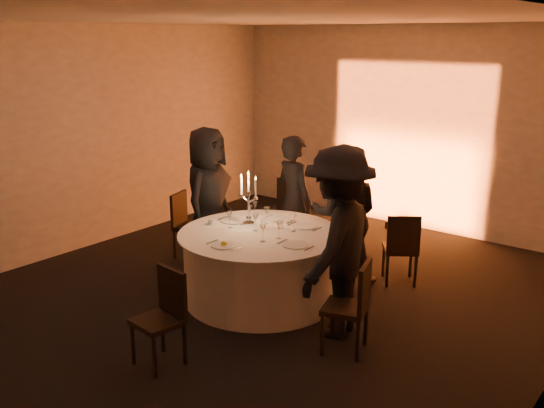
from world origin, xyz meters
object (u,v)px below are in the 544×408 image
Objects in this scene: chair_back_right at (401,245)px; guest_right at (338,243)px; guest_left at (208,198)px; candelabra at (249,206)px; banquet_table at (261,266)px; chair_front at (164,312)px; guest_back_right at (345,215)px; coffee_cup at (211,222)px; chair_back_left at (295,214)px; chair_left at (186,221)px; chair_right at (353,302)px; guest_back_left at (294,200)px.

guest_right is at bearing 56.27° from chair_back_right.
candelabra is at bearing -122.50° from guest_left.
chair_front is at bearing -83.24° from banquet_table.
guest_right reaches higher than chair_front.
guest_back_right reaches higher than coffee_cup.
guest_left reaches higher than guest_back_right.
chair_back_left is 1.52m from chair_back_right.
candelabra reaches higher than chair_left.
banquet_table is 1.70m from chair_left.
chair_front is (0.67, -2.89, -0.11)m from chair_back_left.
chair_front is 0.46× the size of guest_right.
banquet_table is at bearing -122.83° from chair_right.
guest_right is (0.05, -1.48, 0.45)m from chair_back_right.
guest_left reaches higher than guest_back_left.
guest_left reaches higher than chair_back_left.
chair_back_right is 0.52× the size of guest_back_left.
chair_left reaches higher than coffee_cup.
guest_back_left is 15.04× the size of coffee_cup.
chair_right reaches higher than chair_left.
coffee_cup is at bearing -100.04° from guest_right.
chair_left is 0.99× the size of chair_back_right.
guest_right is at bearing 92.74° from guest_back_right.
banquet_table is at bearing -126.27° from guest_left.
chair_right is 0.47× the size of guest_right.
guest_right is (-0.32, 0.23, 0.44)m from chair_right.
guest_left is at bearing 71.81° from chair_back_left.
chair_front is 0.49× the size of guest_left.
candelabra is (0.86, -0.22, 0.10)m from guest_left.
guest_back_left reaches higher than banquet_table.
banquet_table is 1.46m from chair_right.
banquet_table is 1.72× the size of chair_back_left.
guest_left is (-1.35, 1.96, 0.40)m from chair_front.
guest_back_right is at bearing -88.21° from guest_left.
banquet_table is 2.08× the size of chair_front.
chair_front reaches higher than coffee_cup.
guest_right reaches higher than banquet_table.
chair_right is 8.00× the size of coffee_cup.
chair_front is at bearing 121.21° from chair_back_left.
guest_back_left is (-0.56, 2.71, 0.34)m from chair_front.
guest_right is (0.62, -1.13, 0.11)m from guest_back_right.
guest_back_right is (0.95, -0.33, 0.23)m from chair_back_left.
chair_front is (0.19, -1.58, 0.10)m from banquet_table.
chair_back_right and chair_front have the same top height.
guest_right is at bearing -8.39° from banquet_table.
chair_back_left is 1.44m from coffee_cup.
chair_right is (0.37, -1.71, 0.01)m from chair_back_right.
chair_back_right is at bearing 79.94° from chair_front.
candelabra is (-0.49, 1.74, 0.50)m from chair_front.
chair_back_left is 1.04m from guest_back_right.
guest_right is 17.01× the size of coffee_cup.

